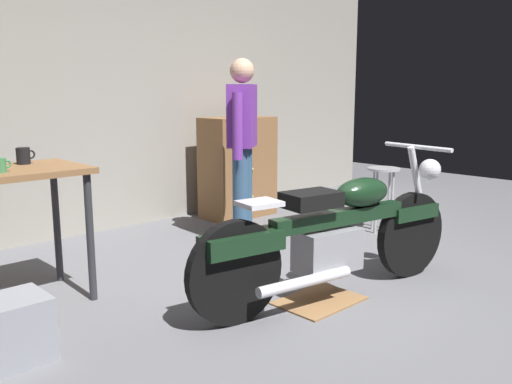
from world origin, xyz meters
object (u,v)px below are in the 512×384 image
(motorcycle, at_px, (336,233))
(person_standing, at_px, (242,142))
(wooden_dresser, at_px, (238,167))
(shop_stool, at_px, (383,182))
(mug_black_matte, at_px, (24,156))
(mug_green_speckled, at_px, (0,165))
(storage_bin, at_px, (3,332))

(motorcycle, distance_m, person_standing, 1.65)
(motorcycle, bearing_deg, wooden_dresser, 73.07)
(motorcycle, distance_m, shop_stool, 1.88)
(motorcycle, xyz_separation_m, wooden_dresser, (1.14, 2.26, 0.10))
(person_standing, height_order, mug_black_matte, person_standing)
(mug_green_speckled, bearing_deg, shop_stool, -7.52)
(motorcycle, relative_size, storage_bin, 4.93)
(person_standing, relative_size, mug_black_matte, 13.32)
(wooden_dresser, height_order, mug_green_speckled, wooden_dresser)
(motorcycle, height_order, mug_black_matte, mug_black_matte)
(motorcycle, bearing_deg, mug_black_matte, 143.78)
(motorcycle, bearing_deg, person_standing, 80.90)
(person_standing, xyz_separation_m, mug_green_speckled, (-2.21, -0.28, 0.02))
(storage_bin, height_order, mug_black_matte, mug_black_matte)
(shop_stool, height_order, wooden_dresser, wooden_dresser)
(storage_bin, bearing_deg, motorcycle, -16.76)
(shop_stool, bearing_deg, mug_green_speckled, 172.48)
(wooden_dresser, relative_size, mug_green_speckled, 10.72)
(motorcycle, height_order, wooden_dresser, wooden_dresser)
(motorcycle, height_order, storage_bin, motorcycle)
(shop_stool, distance_m, mug_green_speckled, 3.48)
(storage_bin, distance_m, mug_black_matte, 1.31)
(motorcycle, distance_m, storage_bin, 2.07)
(person_standing, bearing_deg, mug_green_speckled, -30.84)
(shop_stool, relative_size, mug_green_speckled, 6.24)
(motorcycle, xyz_separation_m, shop_stool, (1.72, 0.76, 0.05))
(person_standing, relative_size, mug_green_speckled, 16.27)
(shop_stool, distance_m, mug_black_matte, 3.29)
(motorcycle, xyz_separation_m, storage_bin, (-1.96, 0.59, -0.28))
(motorcycle, distance_m, mug_green_speckled, 2.15)
(shop_stool, relative_size, storage_bin, 1.45)
(motorcycle, height_order, shop_stool, motorcycle)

